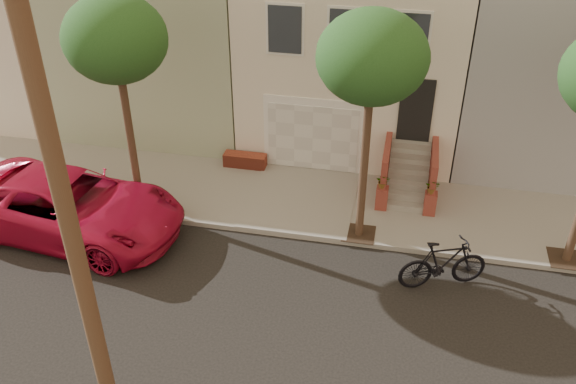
# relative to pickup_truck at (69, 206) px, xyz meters

# --- Properties ---
(ground) EXTENTS (90.00, 90.00, 0.00)m
(ground) POSITION_rel_pickup_truck_xyz_m (6.95, -2.55, -0.90)
(ground) COLOR black
(ground) RESTS_ON ground
(sidewalk) EXTENTS (40.00, 3.70, 0.15)m
(sidewalk) POSITION_rel_pickup_truck_xyz_m (6.95, 2.80, -0.82)
(sidewalk) COLOR gray
(sidewalk) RESTS_ON ground
(house_row) EXTENTS (33.10, 11.70, 7.00)m
(house_row) POSITION_rel_pickup_truck_xyz_m (6.95, 8.64, 2.75)
(house_row) COLOR beige
(house_row) RESTS_ON sidewalk
(tree_left) EXTENTS (2.70, 2.57, 6.30)m
(tree_left) POSITION_rel_pickup_truck_xyz_m (1.45, 1.35, 4.36)
(tree_left) COLOR #2D2116
(tree_left) RESTS_ON sidewalk
(tree_mid) EXTENTS (2.70, 2.57, 6.30)m
(tree_mid) POSITION_rel_pickup_truck_xyz_m (7.95, 1.35, 4.36)
(tree_mid) COLOR #2D2116
(tree_mid) RESTS_ON sidewalk
(pickup_truck) EXTENTS (6.74, 3.69, 1.79)m
(pickup_truck) POSITION_rel_pickup_truck_xyz_m (0.00, 0.00, 0.00)
(pickup_truck) COLOR #A90E2E
(pickup_truck) RESTS_ON ground
(motorcycle) EXTENTS (2.37, 1.42, 1.37)m
(motorcycle) POSITION_rel_pickup_truck_xyz_m (10.19, -0.19, -0.21)
(motorcycle) COLOR black
(motorcycle) RESTS_ON ground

